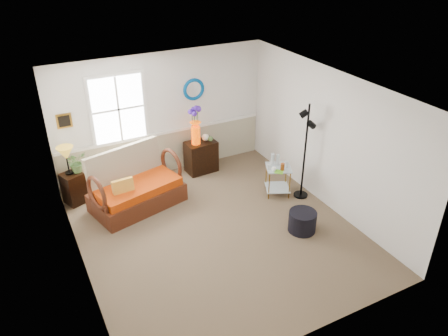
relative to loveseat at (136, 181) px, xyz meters
name	(u,v)px	position (x,y,z in m)	size (l,w,h in m)	color
floor	(218,232)	(0.97, -1.45, -0.54)	(4.50, 5.00, 0.01)	brown
ceiling	(216,89)	(0.97, -1.45, 2.06)	(4.50, 5.00, 0.01)	white
walls	(217,167)	(0.97, -1.45, 0.76)	(4.51, 5.01, 2.60)	white
wainscot	(166,152)	(0.97, 1.03, -0.09)	(4.46, 0.02, 0.90)	#AEA78A
chair_rail	(164,133)	(0.97, 1.02, 0.38)	(4.46, 0.04, 0.06)	white
window	(118,109)	(0.07, 1.02, 1.06)	(1.14, 0.06, 1.44)	white
picture	(64,121)	(-0.95, 1.03, 1.01)	(0.28, 0.03, 0.28)	gold
mirror	(194,89)	(1.67, 1.03, 1.21)	(0.47, 0.47, 0.07)	#006ABC
loveseat	(136,181)	(0.00, 0.00, 0.00)	(1.66, 0.94, 1.09)	#512210
throw_pillow	(124,189)	(-0.29, -0.20, 0.00)	(0.39, 0.10, 0.39)	orange
lamp_stand	(74,188)	(-1.04, 0.67, -0.23)	(0.35, 0.35, 0.63)	black
table_lamp	(67,161)	(-1.06, 0.67, 0.37)	(0.31, 0.31, 0.57)	#BC8E26
potted_plant	(77,164)	(-0.90, 0.71, 0.24)	(0.36, 0.40, 0.31)	#4E733C
cabinet	(201,157)	(1.65, 0.68, -0.20)	(0.65, 0.42, 0.69)	black
flower_vase	(195,126)	(1.53, 0.66, 0.56)	(0.24, 0.24, 0.82)	#EC4400
side_table	(278,180)	(2.60, -0.86, -0.24)	(0.47, 0.47, 0.60)	#9F6E1C
tabletop_items	(278,163)	(2.56, -0.89, 0.18)	(0.41, 0.41, 0.24)	silver
floor_lamp	(305,152)	(2.98, -1.15, 0.42)	(0.28, 0.28, 1.93)	black
ottoman	(302,221)	(2.32, -2.08, -0.36)	(0.49, 0.49, 0.37)	black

